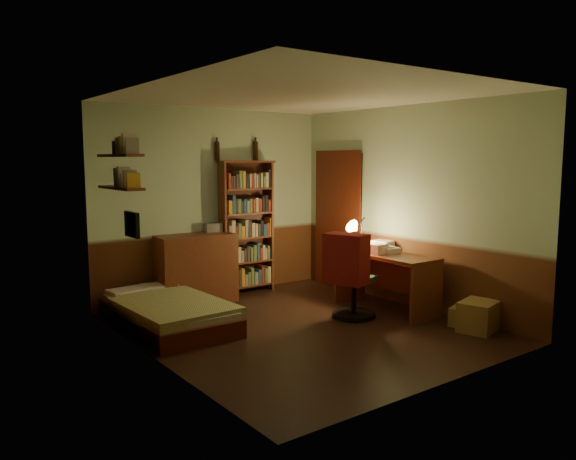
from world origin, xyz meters
TOP-DOWN VIEW (x-y plane):
  - floor at (0.00, 0.00)m, footprint 3.50×4.00m
  - ceiling at (0.00, 0.00)m, footprint 3.50×4.00m
  - wall_back at (0.00, 2.01)m, footprint 3.50×0.02m
  - wall_left at (-1.76, 0.00)m, footprint 0.02×4.00m
  - wall_right at (1.76, 0.00)m, footprint 0.02×4.00m
  - wall_front at (0.00, -2.01)m, footprint 3.50×0.02m
  - doorway at (1.72, 1.30)m, footprint 0.06×0.90m
  - door_trim at (1.69, 1.30)m, footprint 0.02×0.98m
  - bed at (-1.19, 0.97)m, footprint 0.98×1.82m
  - dresser at (-0.42, 1.76)m, footprint 1.07×0.59m
  - mini_stereo at (-0.07, 1.89)m, footprint 0.25×0.22m
  - bookshelf at (0.45, 1.85)m, footprint 0.84×0.36m
  - bottle_left at (0.05, 1.96)m, footprint 0.09×0.09m
  - bottle_right at (0.68, 1.96)m, footprint 0.08×0.08m
  - desk at (1.34, -0.03)m, footprint 0.57×1.37m
  - paper_stack at (1.62, 0.30)m, footprint 0.22×0.28m
  - desk_lamp at (1.35, 0.44)m, footprint 0.21×0.21m
  - office_chair at (0.79, -0.03)m, footprint 0.65×0.61m
  - red_jacket at (0.57, 0.20)m, footprint 0.43×0.56m
  - wall_shelf_lower at (-1.64, 1.10)m, footprint 0.20×0.90m
  - wall_shelf_upper at (-1.64, 1.10)m, footprint 0.20×0.90m
  - framed_picture at (-1.72, 0.60)m, footprint 0.04×0.32m
  - cardboard_box_a at (1.53, -1.27)m, footprint 0.52×0.46m
  - cardboard_box_b at (1.56, -1.04)m, footprint 0.37×0.34m

SIDE VIEW (x-z plane):
  - floor at x=0.00m, z-range -0.02..0.00m
  - cardboard_box_b at x=1.56m, z-range 0.00..0.21m
  - cardboard_box_a at x=1.53m, z-range 0.00..0.34m
  - bed at x=-1.19m, z-range 0.00..0.54m
  - desk at x=1.34m, z-range 0.00..0.73m
  - dresser at x=-0.42m, z-range 0.00..0.92m
  - office_chair at x=0.79m, z-range 0.00..1.06m
  - paper_stack at x=1.62m, z-range 0.73..0.83m
  - bookshelf at x=0.45m, z-range 0.00..1.89m
  - mini_stereo at x=-0.07m, z-range 0.92..1.04m
  - doorway at x=1.72m, z-range 0.00..2.00m
  - door_trim at x=1.69m, z-range -0.04..2.04m
  - desk_lamp at x=1.35m, z-range 0.73..1.31m
  - framed_picture at x=-1.72m, z-range 1.12..1.38m
  - wall_back at x=0.00m, z-range 0.00..2.60m
  - wall_left at x=-1.76m, z-range 0.00..2.60m
  - wall_right at x=1.76m, z-range 0.00..2.60m
  - wall_front at x=0.00m, z-range 0.00..2.60m
  - red_jacket at x=0.57m, z-range 1.06..1.65m
  - wall_shelf_lower at x=-1.64m, z-range 1.59..1.61m
  - wall_shelf_upper at x=-1.64m, z-range 1.94..1.96m
  - bottle_left at x=0.05m, z-range 1.89..2.15m
  - bottle_right at x=0.68m, z-range 1.89..2.16m
  - ceiling at x=0.00m, z-range 2.60..2.62m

